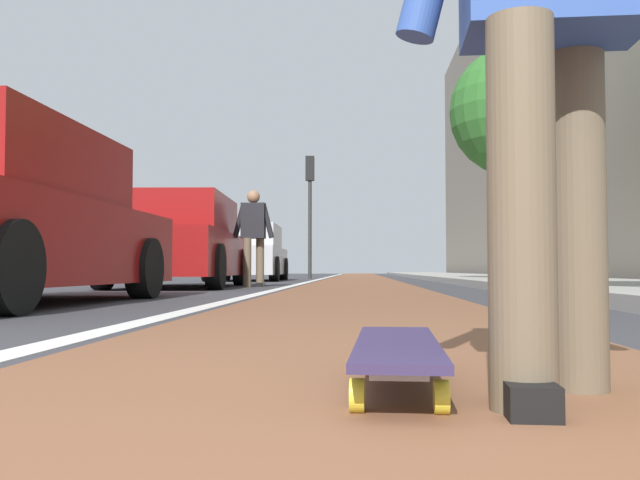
{
  "coord_description": "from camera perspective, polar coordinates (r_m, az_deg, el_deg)",
  "views": [
    {
      "loc": [
        -0.75,
        -0.02,
        0.29
      ],
      "look_at": [
        13.11,
        0.77,
        0.9
      ],
      "focal_mm": 38.16,
      "sensor_mm": 36.0,
      "label": 1
    }
  ],
  "objects": [
    {
      "name": "traffic_light",
      "position": [
        22.31,
        -0.85,
        3.92
      ],
      "size": [
        0.33,
        0.28,
        4.01
      ],
      "color": "#2D2D2D",
      "rests_on": "ground"
    },
    {
      "name": "parked_car_far",
      "position": [
        18.1,
        -6.05,
        -1.2
      ],
      "size": [
        4.25,
        1.95,
        1.47
      ],
      "color": "#B7B7BC",
      "rests_on": "ground"
    },
    {
      "name": "parked_car_mid",
      "position": [
        11.48,
        -11.7,
        -0.29
      ],
      "size": [
        4.52,
        2.02,
        1.5
      ],
      "color": "maroon",
      "rests_on": "ground"
    },
    {
      "name": "street_tree_mid",
      "position": [
        13.89,
        16.06,
        10.23
      ],
      "size": [
        2.53,
        2.53,
        4.63
      ],
      "color": "brown",
      "rests_on": "ground"
    },
    {
      "name": "building_facade",
      "position": [
        24.28,
        17.96,
        11.88
      ],
      "size": [
        40.0,
        1.2,
        12.54
      ],
      "primitive_type": "cube",
      "color": "gray",
      "rests_on": "ground"
    },
    {
      "name": "skateboard",
      "position": [
        1.71,
        6.48,
        -9.14
      ],
      "size": [
        0.85,
        0.24,
        0.11
      ],
      "color": "yellow",
      "rests_on": "ground"
    },
    {
      "name": "sidewalk_curb",
      "position": [
        19.06,
        13.68,
        -3.13
      ],
      "size": [
        52.0,
        3.2,
        0.12
      ],
      "primitive_type": "cube",
      "color": "#9E9B93",
      "rests_on": "ground"
    },
    {
      "name": "lane_stripe_white",
      "position": [
        20.78,
        -0.02,
        -3.3
      ],
      "size": [
        52.0,
        0.16,
        0.01
      ],
      "primitive_type": "cube",
      "color": "silver",
      "rests_on": "ground"
    },
    {
      "name": "pedestrian_distant",
      "position": [
        11.64,
        -5.59,
        0.71
      ],
      "size": [
        0.46,
        0.72,
        1.65
      ],
      "color": "brown",
      "rests_on": "ground"
    },
    {
      "name": "bike_lane_paint",
      "position": [
        24.75,
        3.24,
        -3.17
      ],
      "size": [
        56.0,
        2.06,
        0.0
      ],
      "primitive_type": "cube",
      "color": "brown",
      "rests_on": "ground"
    },
    {
      "name": "ground_plane",
      "position": [
        10.75,
        3.17,
        -4.06
      ],
      "size": [
        80.0,
        80.0,
        0.0
      ],
      "primitive_type": "plane",
      "color": "#38383D"
    }
  ]
}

